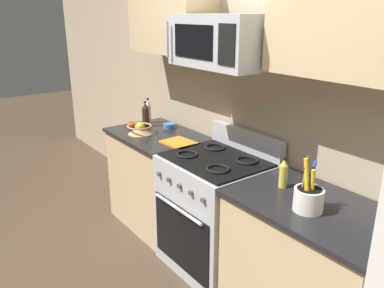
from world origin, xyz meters
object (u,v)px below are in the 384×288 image
Objects in this scene: fruit_basket at (140,129)px; bottle_vinegar at (148,112)px; prep_bowl at (169,125)px; bottle_oil at (283,174)px; range_oven at (215,212)px; cutting_board at (180,143)px; apple_loose at (131,125)px; utensil_crock at (309,198)px; bottle_soy at (146,115)px; microwave at (222,41)px.

bottle_vinegar is (-0.27, 0.25, 0.07)m from fruit_basket.
fruit_basket is at bearing -91.06° from prep_bowl.
bottle_vinegar reaches higher than bottle_oil.
cutting_board is at bearing -179.42° from range_oven.
range_oven is 1.21m from apple_loose.
bottle_vinegar is at bearing 174.31° from utensil_crock.
prep_bowl is at bearing 59.81° from apple_loose.
utensil_crock reaches higher than bottle_vinegar.
apple_loose is at bearing -169.46° from cutting_board.
cutting_board is at bearing -3.65° from bottle_soy.
microwave is at bearing 90.04° from range_oven.
range_oven is at bearing -5.62° from bottle_vinegar.
bottle_vinegar reaches higher than prep_bowl.
microwave is at bearing -179.54° from bottle_oil.
range_oven is at bearing -89.96° from microwave.
bottle_vinegar is at bearing 177.33° from bottle_oil.
microwave is 3.05× the size of bottle_soy.
microwave is 3.73× the size of bottle_oil.
bottle_vinegar is (-1.20, 0.09, -0.75)m from microwave.
apple_loose is at bearing -179.11° from utensil_crock.
apple_loose is at bearing -172.22° from microwave.
prep_bowl is (-0.93, 0.16, -0.84)m from microwave.
cutting_board is (-1.38, 0.09, -0.07)m from utensil_crock.
utensil_crock is 2.01m from apple_loose.
apple_loose is 0.64m from cutting_board.
bottle_vinegar reaches higher than fruit_basket.
bottle_oil is 1.55m from prep_bowl.
prep_bowl is (-0.45, 0.19, 0.02)m from cutting_board.
bottle_oil reaches higher than apple_loose.
bottle_oil is (1.55, 0.16, 0.05)m from fruit_basket.
bottle_oil is at bearing 0.46° from microwave.
fruit_basket is at bearing -172.06° from range_oven.
range_oven is at bearing 0.58° from cutting_board.
apple_loose is (-0.17, 0.01, -0.01)m from fruit_basket.
microwave reaches higher than fruit_basket.
utensil_crock is 1.85m from prep_bowl.
prep_bowl is at bearing 88.94° from fruit_basket.
microwave is 9.73× the size of apple_loose.
bottle_soy is 0.98× the size of bottle_vinegar.
microwave is 1.34m from bottle_soy.
utensil_crock reaches higher than fruit_basket.
microwave is (-0.00, 0.03, 1.31)m from range_oven.
range_oven is at bearing -176.83° from bottle_oil.
range_oven is 1.31m from microwave.
bottle_vinegar is at bearing 175.74° from microwave.
bottle_soy is at bearing 176.39° from utensil_crock.
bottle_soy is (-1.11, 0.04, 0.55)m from range_oven.
bottle_soy is (-1.11, 0.01, -0.75)m from microwave.
utensil_crock reaches higher than apple_loose.
cutting_board is at bearing -9.61° from bottle_vinegar.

